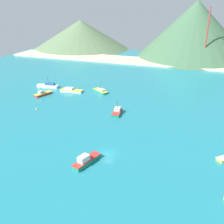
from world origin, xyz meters
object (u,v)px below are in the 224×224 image
fishing_boat_6 (101,91)px  fishing_boat_7 (71,90)px  fishing_boat_5 (86,161)px  fishing_boat_1 (117,112)px  buoy_1 (37,109)px  fishing_boat_4 (48,86)px  radio_tower (207,37)px  fishing_boat_8 (43,94)px

fishing_boat_6 → fishing_boat_7: 14.32m
fishing_boat_5 → fishing_boat_1: bearing=95.4°
fishing_boat_1 → fishing_boat_6: fishing_boat_6 is taller
fishing_boat_7 → buoy_1: fishing_boat_7 is taller
fishing_boat_4 → fishing_boat_5: 71.98m
buoy_1 → radio_tower: bearing=60.2°
fishing_boat_5 → buoy_1: (-34.94, 27.94, -0.83)m
fishing_boat_8 → buoy_1: size_ratio=11.70×
fishing_boat_5 → fishing_boat_6: bearing=108.6°
radio_tower → fishing_boat_1: bearing=-105.8°
fishing_boat_5 → fishing_boat_7: fishing_boat_5 is taller
fishing_boat_6 → fishing_boat_8: (-23.28, -13.33, 0.09)m
fishing_boat_4 → fishing_boat_6: (27.55, 2.24, -0.31)m
fishing_boat_8 → radio_tower: 111.20m
fishing_boat_5 → radio_tower: radio_tower is taller
fishing_boat_1 → fishing_boat_4: bearing=155.2°
fishing_boat_1 → fishing_boat_5: 34.87m
fishing_boat_5 → buoy_1: bearing=141.4°
fishing_boat_5 → radio_tower: (24.01, 130.97, 17.90)m
fishing_boat_1 → radio_tower: size_ratio=0.21×
fishing_boat_1 → fishing_boat_8: fishing_boat_1 is taller
fishing_boat_1 → fishing_boat_7: (-29.57, 18.00, -0.12)m
fishing_boat_4 → radio_tower: size_ratio=0.30×
radio_tower → fishing_boat_6: bearing=-120.3°
fishing_boat_1 → buoy_1: (-31.67, -6.78, -0.72)m
fishing_boat_4 → fishing_boat_7: bearing=-8.4°
radio_tower → fishing_boat_4: bearing=-132.9°
fishing_boat_1 → fishing_boat_5: fishing_boat_1 is taller
fishing_boat_7 → fishing_boat_6: bearing=17.4°
fishing_boat_1 → radio_tower: bearing=74.2°
fishing_boat_5 → fishing_boat_8: (-42.45, 43.67, -0.20)m
fishing_boat_4 → fishing_boat_6: bearing=4.7°
fishing_boat_5 → fishing_boat_6: fishing_boat_6 is taller
fishing_boat_8 → buoy_1: bearing=-64.5°
fishing_boat_5 → buoy_1: 44.74m
fishing_boat_5 → fishing_boat_8: size_ratio=1.07×
fishing_boat_6 → buoy_1: fishing_boat_6 is taller
fishing_boat_5 → fishing_boat_6: size_ratio=1.02×
fishing_boat_1 → fishing_boat_6: bearing=125.5°
fishing_boat_6 → fishing_boat_7: fishing_boat_6 is taller
fishing_boat_7 → fishing_boat_8: bearing=-136.8°
fishing_boat_7 → fishing_boat_8: size_ratio=1.24×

